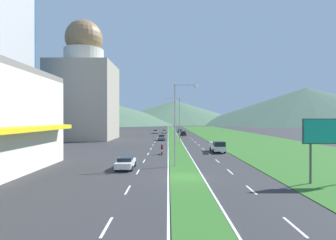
% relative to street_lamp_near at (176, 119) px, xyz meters
% --- Properties ---
extents(ground_plane, '(600.00, 600.00, 0.00)m').
position_rel_street_lamp_near_xyz_m(ground_plane, '(0.64, -6.27, -5.82)').
color(ground_plane, '#2D2D30').
extents(grass_median, '(3.20, 240.00, 0.06)m').
position_rel_street_lamp_near_xyz_m(grass_median, '(0.64, 53.73, -5.79)').
color(grass_median, '#2D6023').
rests_on(grass_median, ground_plane).
extents(grass_verge_right, '(24.00, 240.00, 0.06)m').
position_rel_street_lamp_near_xyz_m(grass_verge_right, '(21.24, 53.73, -5.79)').
color(grass_verge_right, '#2D6023').
rests_on(grass_verge_right, ground_plane).
extents(lane_dash_left_1, '(0.16, 2.80, 0.01)m').
position_rel_street_lamp_near_xyz_m(lane_dash_left_1, '(-4.46, -18.66, -5.81)').
color(lane_dash_left_1, silver).
rests_on(lane_dash_left_1, ground_plane).
extents(lane_dash_left_2, '(0.16, 2.80, 0.01)m').
position_rel_street_lamp_near_xyz_m(lane_dash_left_2, '(-4.46, -11.04, -5.81)').
color(lane_dash_left_2, silver).
rests_on(lane_dash_left_2, ground_plane).
extents(lane_dash_left_3, '(0.16, 2.80, 0.01)m').
position_rel_street_lamp_near_xyz_m(lane_dash_left_3, '(-4.46, -3.43, -5.81)').
color(lane_dash_left_3, silver).
rests_on(lane_dash_left_3, ground_plane).
extents(lane_dash_left_4, '(0.16, 2.80, 0.01)m').
position_rel_street_lamp_near_xyz_m(lane_dash_left_4, '(-4.46, 4.18, -5.81)').
color(lane_dash_left_4, silver).
rests_on(lane_dash_left_4, ground_plane).
extents(lane_dash_left_5, '(0.16, 2.80, 0.01)m').
position_rel_street_lamp_near_xyz_m(lane_dash_left_5, '(-4.46, 11.79, -5.81)').
color(lane_dash_left_5, silver).
rests_on(lane_dash_left_5, ground_plane).
extents(lane_dash_left_6, '(0.16, 2.80, 0.01)m').
position_rel_street_lamp_near_xyz_m(lane_dash_left_6, '(-4.46, 19.41, -5.81)').
color(lane_dash_left_6, silver).
rests_on(lane_dash_left_6, ground_plane).
extents(lane_dash_left_7, '(0.16, 2.80, 0.01)m').
position_rel_street_lamp_near_xyz_m(lane_dash_left_7, '(-4.46, 27.02, -5.81)').
color(lane_dash_left_7, silver).
rests_on(lane_dash_left_7, ground_plane).
extents(lane_dash_left_8, '(0.16, 2.80, 0.01)m').
position_rel_street_lamp_near_xyz_m(lane_dash_left_8, '(-4.46, 34.63, -5.81)').
color(lane_dash_left_8, silver).
rests_on(lane_dash_left_8, ground_plane).
extents(lane_dash_left_9, '(0.16, 2.80, 0.01)m').
position_rel_street_lamp_near_xyz_m(lane_dash_left_9, '(-4.46, 42.24, -5.81)').
color(lane_dash_left_9, silver).
rests_on(lane_dash_left_9, ground_plane).
extents(lane_dash_left_10, '(0.16, 2.80, 0.01)m').
position_rel_street_lamp_near_xyz_m(lane_dash_left_10, '(-4.46, 49.86, -5.81)').
color(lane_dash_left_10, silver).
rests_on(lane_dash_left_10, ground_plane).
extents(lane_dash_right_1, '(0.16, 2.80, 0.01)m').
position_rel_street_lamp_near_xyz_m(lane_dash_right_1, '(5.74, -18.66, -5.81)').
color(lane_dash_right_1, silver).
rests_on(lane_dash_right_1, ground_plane).
extents(lane_dash_right_2, '(0.16, 2.80, 0.01)m').
position_rel_street_lamp_near_xyz_m(lane_dash_right_2, '(5.74, -11.04, -5.81)').
color(lane_dash_right_2, silver).
rests_on(lane_dash_right_2, ground_plane).
extents(lane_dash_right_3, '(0.16, 2.80, 0.01)m').
position_rel_street_lamp_near_xyz_m(lane_dash_right_3, '(5.74, -3.43, -5.81)').
color(lane_dash_right_3, silver).
rests_on(lane_dash_right_3, ground_plane).
extents(lane_dash_right_4, '(0.16, 2.80, 0.01)m').
position_rel_street_lamp_near_xyz_m(lane_dash_right_4, '(5.74, 4.18, -5.81)').
color(lane_dash_right_4, silver).
rests_on(lane_dash_right_4, ground_plane).
extents(lane_dash_right_5, '(0.16, 2.80, 0.01)m').
position_rel_street_lamp_near_xyz_m(lane_dash_right_5, '(5.74, 11.79, -5.81)').
color(lane_dash_right_5, silver).
rests_on(lane_dash_right_5, ground_plane).
extents(lane_dash_right_6, '(0.16, 2.80, 0.01)m').
position_rel_street_lamp_near_xyz_m(lane_dash_right_6, '(5.74, 19.41, -5.81)').
color(lane_dash_right_6, silver).
rests_on(lane_dash_right_6, ground_plane).
extents(lane_dash_right_7, '(0.16, 2.80, 0.01)m').
position_rel_street_lamp_near_xyz_m(lane_dash_right_7, '(5.74, 27.02, -5.81)').
color(lane_dash_right_7, silver).
rests_on(lane_dash_right_7, ground_plane).
extents(lane_dash_right_8, '(0.16, 2.80, 0.01)m').
position_rel_street_lamp_near_xyz_m(lane_dash_right_8, '(5.74, 34.63, -5.81)').
color(lane_dash_right_8, silver).
rests_on(lane_dash_right_8, ground_plane).
extents(lane_dash_right_9, '(0.16, 2.80, 0.01)m').
position_rel_street_lamp_near_xyz_m(lane_dash_right_9, '(5.74, 42.24, -5.81)').
color(lane_dash_right_9, silver).
rests_on(lane_dash_right_9, ground_plane).
extents(lane_dash_right_10, '(0.16, 2.80, 0.01)m').
position_rel_street_lamp_near_xyz_m(lane_dash_right_10, '(5.74, 49.86, -5.81)').
color(lane_dash_right_10, silver).
rests_on(lane_dash_right_10, ground_plane).
extents(edge_line_median_left, '(0.16, 240.00, 0.01)m').
position_rel_street_lamp_near_xyz_m(edge_line_median_left, '(-1.11, 53.73, -5.81)').
color(edge_line_median_left, silver).
rests_on(edge_line_median_left, ground_plane).
extents(edge_line_median_right, '(0.16, 240.00, 0.01)m').
position_rel_street_lamp_near_xyz_m(edge_line_median_right, '(2.39, 53.73, -5.81)').
color(edge_line_median_right, silver).
rests_on(edge_line_median_right, ground_plane).
extents(domed_building, '(17.13, 17.13, 34.15)m').
position_rel_street_lamp_near_xyz_m(domed_building, '(-25.25, 44.12, 8.40)').
color(domed_building, '#9E9384').
rests_on(domed_building, ground_plane).
extents(midrise_colored, '(16.23, 16.23, 22.83)m').
position_rel_street_lamp_near_xyz_m(midrise_colored, '(-34.86, 81.79, 5.60)').
color(midrise_colored, yellow).
rests_on(midrise_colored, ground_plane).
extents(hill_far_left, '(227.40, 227.40, 30.45)m').
position_rel_street_lamp_near_xyz_m(hill_far_left, '(-92.62, 255.85, 9.41)').
color(hill_far_left, '#47664C').
rests_on(hill_far_left, ground_plane).
extents(hill_far_center, '(179.87, 179.87, 27.34)m').
position_rel_street_lamp_near_xyz_m(hill_far_center, '(7.18, 285.96, 7.85)').
color(hill_far_center, '#47664C').
rests_on(hill_far_center, ground_plane).
extents(hill_far_right, '(228.39, 228.39, 37.31)m').
position_rel_street_lamp_near_xyz_m(hill_far_right, '(137.70, 238.13, 12.84)').
color(hill_far_right, '#3D5647').
rests_on(hill_far_right, ground_plane).
extents(street_lamp_near, '(2.94, 0.32, 10.21)m').
position_rel_street_lamp_near_xyz_m(street_lamp_near, '(0.00, 0.00, 0.00)').
color(street_lamp_near, '#99999E').
rests_on(street_lamp_near, ground_plane).
extents(street_lamp_mid, '(3.44, 0.43, 10.77)m').
position_rel_street_lamp_near_xyz_m(street_lamp_mid, '(1.12, 28.00, 0.34)').
color(street_lamp_mid, '#99999E').
rests_on(street_lamp_mid, ground_plane).
extents(billboard_roadside, '(4.46, 0.28, 5.89)m').
position_rel_street_lamp_near_xyz_m(billboard_roadside, '(13.17, -9.10, -1.41)').
color(billboard_roadside, '#4C4C51').
rests_on(billboard_roadside, ground_plane).
extents(car_0, '(1.94, 4.60, 1.53)m').
position_rel_street_lamp_near_xyz_m(car_0, '(-2.85, 40.73, -5.04)').
color(car_0, slate).
rests_on(car_0, ground_plane).
extents(car_1, '(1.92, 4.13, 1.47)m').
position_rel_street_lamp_near_xyz_m(car_1, '(-6.11, 75.28, -5.07)').
color(car_1, silver).
rests_on(car_1, ground_plane).
extents(car_2, '(1.87, 4.06, 1.58)m').
position_rel_street_lamp_near_xyz_m(car_2, '(4.22, 60.78, -5.02)').
color(car_2, black).
rests_on(car_2, ground_plane).
extents(car_3, '(1.96, 4.36, 1.37)m').
position_rel_street_lamp_near_xyz_m(car_3, '(-2.61, 77.29, -5.10)').
color(car_3, silver).
rests_on(car_3, ground_plane).
extents(car_4, '(1.88, 4.39, 1.42)m').
position_rel_street_lamp_near_xyz_m(car_4, '(4.02, 83.67, -5.08)').
color(car_4, '#0C5128').
rests_on(car_4, ground_plane).
extents(car_5, '(1.98, 4.66, 1.40)m').
position_rel_street_lamp_near_xyz_m(car_5, '(-6.11, -1.70, -5.08)').
color(car_5, silver).
rests_on(car_5, ground_plane).
extents(pickup_truck_0, '(2.18, 5.40, 2.00)m').
position_rel_street_lamp_near_xyz_m(pickup_truck_0, '(7.58, 13.87, -4.83)').
color(pickup_truck_0, silver).
rests_on(pickup_truck_0, ground_plane).
extents(motorcycle_rider, '(0.36, 2.00, 1.80)m').
position_rel_street_lamp_near_xyz_m(motorcycle_rider, '(-2.14, 11.11, -5.07)').
color(motorcycle_rider, black).
rests_on(motorcycle_rider, ground_plane).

